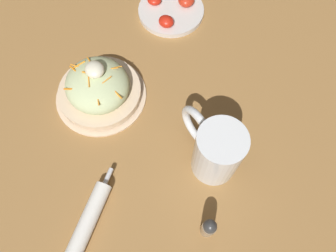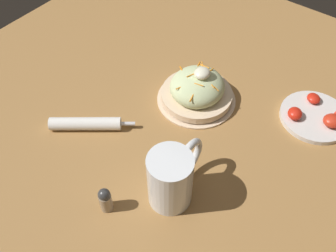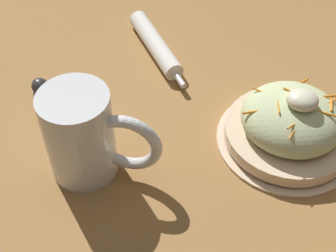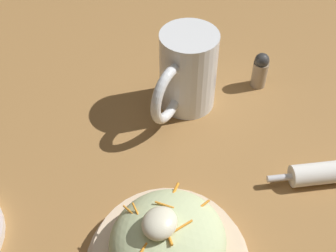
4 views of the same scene
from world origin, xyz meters
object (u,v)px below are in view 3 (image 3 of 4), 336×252
at_px(salad_plate, 290,125).
at_px(salt_shaker, 44,94).
at_px(beer_mug, 84,140).
at_px(napkin_roll, 156,45).

xyz_separation_m(salad_plate, salt_shaker, (0.38, 0.03, -0.00)).
bearing_deg(beer_mug, napkin_roll, -94.75).
bearing_deg(salad_plate, salt_shaker, 3.80).
bearing_deg(napkin_roll, salad_plate, 146.70).
height_order(salad_plate, beer_mug, beer_mug).
height_order(napkin_roll, salt_shaker, salt_shaker).
bearing_deg(salad_plate, napkin_roll, -33.30).
distance_m(beer_mug, salt_shaker, 0.15).
bearing_deg(salt_shaker, beer_mug, 138.38).
xyz_separation_m(napkin_roll, salt_shaker, (0.13, 0.19, 0.02)).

